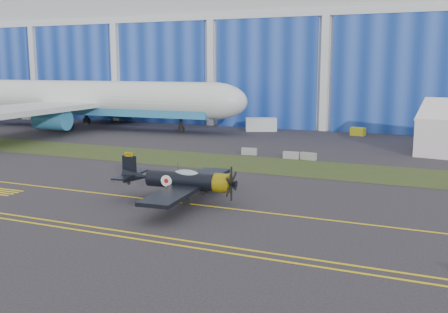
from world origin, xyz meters
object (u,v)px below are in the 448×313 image
at_px(warbird, 182,180).
at_px(jetliner, 83,61).
at_px(tug, 358,132).
at_px(shipping_container, 261,124).

distance_m(warbird, jetliner, 59.48).
bearing_deg(tug, shipping_container, -165.87).
height_order(warbird, tug, warbird).
xyz_separation_m(jetliner, shipping_container, (31.81, 8.33, -11.24)).
relative_size(jetliner, shipping_container, 13.70).
distance_m(jetliner, tug, 50.87).
height_order(jetliner, tug, jetliner).
xyz_separation_m(warbird, shipping_container, (-10.26, 49.05, -0.72)).
relative_size(shipping_container, tug, 2.38).
relative_size(jetliner, tug, 32.55).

